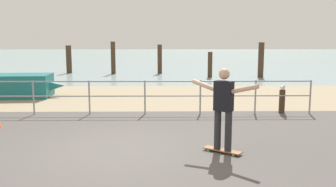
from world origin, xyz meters
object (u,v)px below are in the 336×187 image
at_px(bollard_short, 282,102).
at_px(seagull, 283,87).
at_px(skateboarder, 223,104).
at_px(skateboard, 222,150).

bearing_deg(bollard_short, seagull, -97.77).
relative_size(skateboarder, seagull, 3.38).
height_order(skateboard, skateboarder, skateboarder).
xyz_separation_m(skateboard, bollard_short, (2.46, 3.90, 0.30)).
distance_m(skateboard, bollard_short, 4.62).
xyz_separation_m(bollard_short, seagull, (-0.00, -0.02, 0.44)).
bearing_deg(seagull, bollard_short, 82.23).
bearing_deg(seagull, skateboarder, -122.28).
height_order(skateboard, seagull, seagull).
xyz_separation_m(skateboarder, seagull, (2.45, 3.89, -0.21)).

